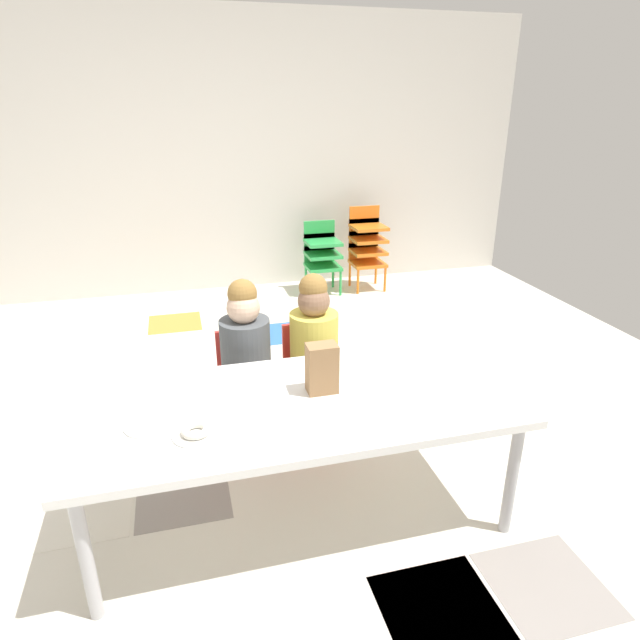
# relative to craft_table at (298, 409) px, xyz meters

# --- Properties ---
(ground_plane) EXTENTS (6.17, 5.40, 0.02)m
(ground_plane) POSITION_rel_craft_table_xyz_m (-0.07, 0.69, -0.54)
(ground_plane) COLOR silver
(back_wall) EXTENTS (6.17, 0.10, 2.54)m
(back_wall) POSITION_rel_craft_table_xyz_m (-0.07, 3.39, 0.73)
(back_wall) COLOR beige
(back_wall) RESTS_ON ground_plane
(craft_table) EXTENTS (1.84, 0.82, 0.58)m
(craft_table) POSITION_rel_craft_table_xyz_m (0.00, 0.00, 0.00)
(craft_table) COLOR white
(craft_table) RESTS_ON ground_plane
(seated_child_near_camera) EXTENTS (0.32, 0.32, 0.92)m
(seated_child_near_camera) POSITION_rel_craft_table_xyz_m (-0.14, 0.64, 0.02)
(seated_child_near_camera) COLOR red
(seated_child_near_camera) RESTS_ON ground_plane
(seated_child_middle_seat) EXTENTS (0.32, 0.32, 0.92)m
(seated_child_middle_seat) POSITION_rel_craft_table_xyz_m (0.23, 0.64, 0.02)
(seated_child_middle_seat) COLOR red
(seated_child_middle_seat) RESTS_ON ground_plane
(kid_chair_green_stack) EXTENTS (0.32, 0.30, 0.68)m
(kid_chair_green_stack) POSITION_rel_craft_table_xyz_m (0.91, 2.98, -0.14)
(kid_chair_green_stack) COLOR green
(kid_chair_green_stack) RESTS_ON ground_plane
(kid_chair_orange_stack) EXTENTS (0.32, 0.30, 0.80)m
(kid_chair_orange_stack) POSITION_rel_craft_table_xyz_m (1.36, 2.98, -0.08)
(kid_chair_orange_stack) COLOR orange
(kid_chair_orange_stack) RESTS_ON ground_plane
(paper_bag_brown) EXTENTS (0.13, 0.09, 0.22)m
(paper_bag_brown) POSITION_rel_craft_table_xyz_m (0.12, 0.05, 0.15)
(paper_bag_brown) COLOR #9E754C
(paper_bag_brown) RESTS_ON craft_table
(paper_plate_near_edge) EXTENTS (0.18, 0.18, 0.01)m
(paper_plate_near_edge) POSITION_rel_craft_table_xyz_m (-0.43, -0.15, 0.05)
(paper_plate_near_edge) COLOR white
(paper_plate_near_edge) RESTS_ON craft_table
(paper_plate_center_table) EXTENTS (0.18, 0.18, 0.01)m
(paper_plate_center_table) POSITION_rel_craft_table_xyz_m (-0.61, -0.04, 0.05)
(paper_plate_center_table) COLOR white
(paper_plate_center_table) RESTS_ON craft_table
(donut_powdered_on_plate) EXTENTS (0.11, 0.11, 0.03)m
(donut_powdered_on_plate) POSITION_rel_craft_table_xyz_m (-0.43, -0.15, 0.07)
(donut_powdered_on_plate) COLOR white
(donut_powdered_on_plate) RESTS_ON craft_table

